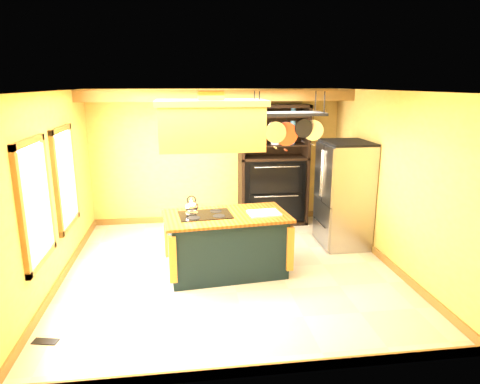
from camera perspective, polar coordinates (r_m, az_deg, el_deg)
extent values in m
plane|color=beige|center=(6.73, -1.27, -10.33)|extent=(5.00, 5.00, 0.00)
plane|color=white|center=(6.12, -1.41, 13.32)|extent=(5.00, 5.00, 0.00)
cube|color=#E0AD51|center=(8.73, -3.15, 4.70)|extent=(5.00, 0.02, 2.70)
cube|color=#E0AD51|center=(3.92, 2.74, -7.51)|extent=(5.00, 0.02, 2.70)
cube|color=#E0AD51|center=(6.52, -23.75, 0.17)|extent=(0.02, 5.00, 2.70)
cube|color=#E0AD51|center=(7.01, 19.43, 1.50)|extent=(0.02, 5.00, 2.70)
cube|color=olive|center=(7.81, -2.80, 12.72)|extent=(5.00, 0.15, 0.20)
cube|color=olive|center=(5.75, -25.63, -1.27)|extent=(0.06, 1.06, 1.56)
cube|color=white|center=(5.75, -25.39, -1.27)|extent=(0.02, 0.85, 1.34)
cube|color=olive|center=(7.06, -22.27, 1.75)|extent=(0.06, 1.06, 1.56)
cube|color=white|center=(7.06, -22.07, 1.76)|extent=(0.02, 0.85, 1.34)
cube|color=black|center=(6.49, -1.82, -7.09)|extent=(1.77, 1.08, 0.88)
cube|color=brown|center=(6.33, -1.86, -3.21)|extent=(1.92, 1.20, 0.04)
cube|color=black|center=(6.32, -4.66, -3.04)|extent=(0.81, 0.60, 0.01)
ellipsoid|color=silver|center=(6.38, -6.47, -1.93)|extent=(0.20, 0.20, 0.16)
cube|color=white|center=(6.38, 3.21, -2.81)|extent=(0.49, 0.40, 0.02)
cube|color=#CC7F33|center=(6.05, -3.86, 8.55)|extent=(1.43, 0.77, 0.60)
cube|color=olive|center=(6.03, -3.92, 11.78)|extent=(1.51, 0.86, 0.08)
cube|color=#CC7F33|center=(6.03, -3.93, 12.34)|extent=(0.35, 0.35, 0.20)
cube|color=black|center=(6.21, 6.46, 10.33)|extent=(1.01, 0.51, 0.04)
cylinder|color=black|center=(5.90, 2.60, 11.74)|extent=(0.02, 0.02, 0.32)
cylinder|color=black|center=(6.52, 10.04, 11.78)|extent=(0.02, 0.02, 0.32)
cylinder|color=black|center=(6.24, 2.53, 8.58)|extent=(0.26, 0.04, 0.26)
cylinder|color=silver|center=(6.09, 4.76, 7.93)|extent=(0.30, 0.04, 0.30)
cylinder|color=#BE462F|center=(6.33, 6.16, 7.69)|extent=(0.34, 0.04, 0.34)
cylinder|color=black|center=(6.18, 8.48, 8.38)|extent=(0.26, 0.04, 0.26)
cylinder|color=silver|center=(6.44, 9.72, 8.12)|extent=(0.30, 0.04, 0.30)
cube|color=#94989C|center=(7.70, 13.73, -0.41)|extent=(0.75, 0.92, 1.81)
cube|color=#94989C|center=(7.26, 11.68, 2.06)|extent=(0.03, 0.44, 0.98)
cube|color=#94989C|center=(7.69, 10.56, 2.79)|extent=(0.03, 0.44, 0.98)
cube|color=#94989C|center=(7.70, 10.79, -4.02)|extent=(0.03, 0.89, 0.76)
cube|color=black|center=(7.96, 13.35, -6.50)|extent=(0.72, 0.88, 0.06)
cube|color=black|center=(8.86, 4.13, 3.87)|extent=(1.36, 0.06, 2.41)
cube|color=black|center=(8.50, 0.17, 3.46)|extent=(0.06, 0.58, 2.41)
cube|color=black|center=(8.77, 8.64, 3.63)|extent=(0.06, 0.58, 2.41)
cube|color=black|center=(8.59, 4.49, 4.59)|extent=(1.36, 0.58, 0.05)
cube|color=black|center=(8.75, 4.37, 0.42)|extent=(1.24, 0.48, 1.30)
cube|color=black|center=(8.36, 4.88, 1.75)|extent=(1.06, 0.04, 0.58)
cube|color=black|center=(8.51, 4.80, -2.03)|extent=(1.06, 0.04, 0.52)
cube|color=black|center=(8.55, 4.53, 6.31)|extent=(1.24, 0.52, 0.02)
cube|color=black|center=(8.51, 4.56, 8.20)|extent=(1.24, 0.52, 0.02)
cube|color=black|center=(8.49, 4.60, 10.02)|extent=(1.24, 0.52, 0.03)
cylinder|color=white|center=(8.43, 2.36, 6.58)|extent=(0.22, 0.22, 0.07)
cylinder|color=teal|center=(8.54, 7.08, 8.83)|extent=(0.10, 0.10, 0.17)
cube|color=black|center=(5.51, -24.52, -17.67)|extent=(0.30, 0.18, 0.01)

